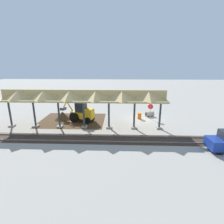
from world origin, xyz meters
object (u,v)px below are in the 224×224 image
(backhoe, at_px, (82,113))
(traffic_barrel, at_px, (139,116))
(stop_sign, at_px, (150,108))
(concrete_pipe, at_px, (150,114))

(backhoe, distance_m, traffic_barrel, 8.47)
(stop_sign, relative_size, concrete_pipe, 1.60)
(stop_sign, xyz_separation_m, traffic_barrel, (1.55, 0.06, -1.18))
(stop_sign, height_order, traffic_barrel, stop_sign)
(stop_sign, bearing_deg, backhoe, 8.58)
(stop_sign, height_order, concrete_pipe, stop_sign)
(backhoe, distance_m, concrete_pipe, 10.39)
(stop_sign, height_order, backhoe, backhoe)
(concrete_pipe, relative_size, traffic_barrel, 1.57)
(stop_sign, distance_m, concrete_pipe, 1.72)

